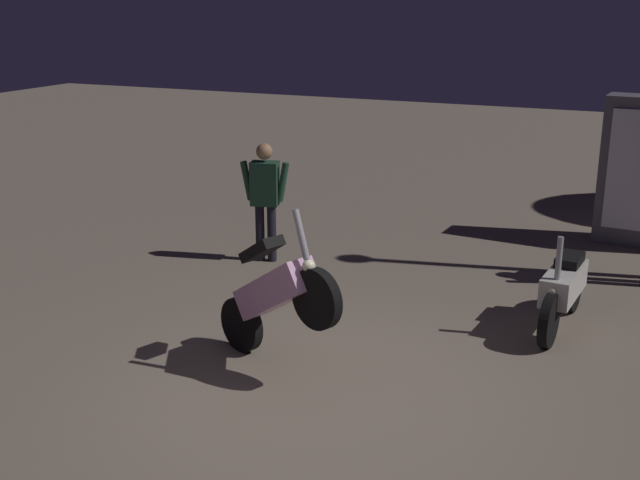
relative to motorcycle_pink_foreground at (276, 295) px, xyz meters
The scene contains 4 objects.
ground_plane 0.98m from the motorcycle_pink_foreground, 31.11° to the right, with size 40.00×40.00×0.00m, color #756656.
motorcycle_pink_foreground is the anchor object (origin of this frame).
motorcycle_white_parked_left 3.16m from the motorcycle_pink_foreground, 41.91° to the left, with size 0.39×1.66×1.11m.
person_rider_beside 3.25m from the motorcycle_pink_foreground, 119.44° to the left, with size 0.66×0.32×1.59m.
Camera 1 is at (2.65, -5.85, 3.41)m, focal length 44.76 mm.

